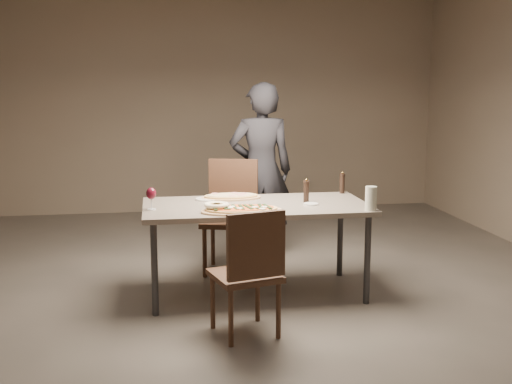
{
  "coord_description": "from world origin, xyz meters",
  "views": [
    {
      "loc": [
        -0.8,
        -4.99,
        1.74
      ],
      "look_at": [
        0.0,
        0.0,
        0.85
      ],
      "focal_mm": 45.0,
      "sensor_mm": 36.0,
      "label": 1
    }
  ],
  "objects": [
    {
      "name": "pepper_mill_left",
      "position": [
        0.42,
        0.02,
        0.84
      ],
      "size": [
        0.05,
        0.05,
        0.2
      ],
      "rotation": [
        0.0,
        0.0,
        0.27
      ],
      "color": "black",
      "rests_on": "dining_table"
    },
    {
      "name": "pepper_mill_right",
      "position": [
        0.83,
        0.38,
        0.84
      ],
      "size": [
        0.05,
        0.05,
        0.19
      ],
      "rotation": [
        0.0,
        0.0,
        0.06
      ],
      "color": "black",
      "rests_on": "dining_table"
    },
    {
      "name": "wine_glass",
      "position": [
        -0.83,
        -0.09,
        0.87
      ],
      "size": [
        0.08,
        0.08,
        0.17
      ],
      "rotation": [
        0.0,
        0.0,
        0.08
      ],
      "color": "silver",
      "rests_on": "dining_table"
    },
    {
      "name": "carafe",
      "position": [
        0.83,
        -0.38,
        0.84
      ],
      "size": [
        0.09,
        0.09,
        0.19
      ],
      "rotation": [
        0.0,
        0.0,
        0.42
      ],
      "color": "silver",
      "rests_on": "dining_table"
    },
    {
      "name": "chair_near",
      "position": [
        -0.19,
        -0.9,
        0.5
      ],
      "size": [
        0.52,
        0.52,
        0.9
      ],
      "rotation": [
        0.0,
        0.0,
        0.26
      ],
      "color": "#40281B",
      "rests_on": "ground"
    },
    {
      "name": "zucchini_pizza",
      "position": [
        -0.16,
        -0.28,
        0.77
      ],
      "size": [
        0.62,
        0.34,
        0.05
      ],
      "rotation": [
        0.0,
        0.0,
        -0.27
      ],
      "color": "tan",
      "rests_on": "dining_table"
    },
    {
      "name": "chair_far",
      "position": [
        -0.11,
        0.74,
        0.57
      ],
      "size": [
        0.59,
        0.59,
        1.01
      ],
      "rotation": [
        0.0,
        0.0,
        2.86
      ],
      "color": "#40281B",
      "rests_on": "ground"
    },
    {
      "name": "bread_basket",
      "position": [
        -0.34,
        -0.25,
        0.79
      ],
      "size": [
        0.19,
        0.19,
        0.07
      ],
      "rotation": [
        0.0,
        0.0,
        0.13
      ],
      "color": "beige",
      "rests_on": "dining_table"
    },
    {
      "name": "room",
      "position": [
        0.0,
        0.0,
        1.4
      ],
      "size": [
        7.0,
        7.0,
        7.0
      ],
      "color": "#59534C",
      "rests_on": "ground"
    },
    {
      "name": "dining_table",
      "position": [
        0.0,
        0.0,
        0.69
      ],
      "size": [
        1.8,
        0.9,
        0.75
      ],
      "color": "slate",
      "rests_on": "ground"
    },
    {
      "name": "diner",
      "position": [
        0.24,
        1.16,
        0.86
      ],
      "size": [
        0.64,
        0.43,
        1.72
      ],
      "primitive_type": "imported",
      "rotation": [
        0.0,
        0.0,
        3.11
      ],
      "color": "black",
      "rests_on": "ground"
    },
    {
      "name": "ham_pizza",
      "position": [
        -0.17,
        0.28,
        0.77
      ],
      "size": [
        0.5,
        0.28,
        0.04
      ],
      "rotation": [
        0.0,
        0.0,
        -0.07
      ],
      "color": "tan",
      "rests_on": "dining_table"
    },
    {
      "name": "oil_dish",
      "position": [
        0.43,
        -0.1,
        0.76
      ],
      "size": [
        0.12,
        0.12,
        0.01
      ],
      "rotation": [
        0.0,
        0.0,
        0.0
      ],
      "color": "white",
      "rests_on": "dining_table"
    },
    {
      "name": "side_plate",
      "position": [
        -0.37,
        0.25,
        0.76
      ],
      "size": [
        0.2,
        0.2,
        0.01
      ],
      "rotation": [
        0.0,
        0.0,
        0.23
      ],
      "color": "white",
      "rests_on": "dining_table"
    }
  ]
}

